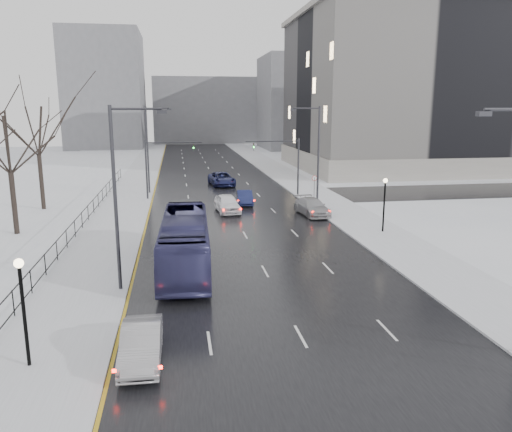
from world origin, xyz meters
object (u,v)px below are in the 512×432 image
sedan_center_near (227,203)px  lamppost_r_mid (385,197)px  sedan_right_far (312,207)px  bus (185,242)px  mast_signal_left (156,162)px  lamppost_l (22,297)px  tree_park_e (44,210)px  streetlight_l_near (119,190)px  sedan_right_near (245,197)px  streetlight_r_mid (316,153)px  tree_park_d (17,235)px  no_uturn_sign (314,181)px  streetlight_l_far (149,145)px  mast_signal_right (289,160)px  sedan_right_cross (222,179)px  sedan_left_near (141,344)px

sedan_center_near → lamppost_r_mid: bearing=-46.2°
sedan_right_far → bus: bearing=-136.8°
sedan_right_far → mast_signal_left: bearing=137.6°
mast_signal_left → lamppost_l: bearing=-95.8°
tree_park_e → streetlight_l_near: 26.61m
tree_park_e → bus: 24.69m
sedan_center_near → sedan_right_near: 4.32m
lamppost_l → sedan_right_far: lamppost_l is taller
streetlight_r_mid → lamppost_r_mid: 10.73m
tree_park_d → no_uturn_sign: 28.88m
streetlight_l_far → mast_signal_left: (0.84, -4.00, -1.51)m
mast_signal_right → sedan_right_near: (-5.64, -4.31, -3.35)m
bus → sedan_center_near: bearing=77.5°
streetlight_r_mid → sedan_center_near: size_ratio=1.99×
tree_park_e → mast_signal_left: tree_park_e is taller
no_uturn_sign → mast_signal_left: bearing=166.4°
no_uturn_sign → bus: bearing=-124.1°
no_uturn_sign → sedan_center_near: bearing=-157.4°
lamppost_r_mid → sedan_center_near: (-11.50, 9.97, -2.05)m
sedan_right_near → sedan_right_cross: sedan_right_cross is taller
mast_signal_left → streetlight_r_mid: bearing=-27.3°
streetlight_l_near → mast_signal_left: (0.84, 28.00, -1.51)m
lamppost_r_mid → sedan_left_near: bearing=-134.4°
sedan_center_near → tree_park_d: bearing=-166.2°
tree_park_d → mast_signal_left: (10.47, 14.00, 4.11)m
sedan_left_near → sedan_right_near: bearing=75.3°
streetlight_l_near → mast_signal_left: streetlight_l_near is taller
bus → tree_park_e: bearing=125.0°
lamppost_r_mid → sedan_right_far: bearing=116.9°
mast_signal_right → streetlight_l_far: bearing=165.5°
mast_signal_right → sedan_center_near: size_ratio=1.30×
mast_signal_right → tree_park_e: bearing=-171.1°
lamppost_r_mid → sedan_left_near: lamppost_r_mid is taller
lamppost_r_mid → mast_signal_left: bearing=135.5°
tree_park_e → sedan_right_cross: 22.72m
tree_park_d → sedan_center_near: bearing=19.0°
mast_signal_left → sedan_right_far: 18.23m
lamppost_l → sedan_left_near: 4.78m
tree_park_e → streetlight_r_mid: streetlight_r_mid is taller
streetlight_r_mid → sedan_right_near: (-6.48, 3.69, -4.86)m
mast_signal_right → mast_signal_left: (-14.65, 0.00, 0.00)m
streetlight_l_far → sedan_left_near: (1.42, -40.10, -4.85)m
tree_park_d → tree_park_e: bearing=92.3°
no_uturn_sign → bus: bus is taller
tree_park_e → streetlight_l_far: 14.01m
streetlight_r_mid → mast_signal_left: bearing=152.7°
streetlight_r_mid → streetlight_l_far: size_ratio=1.00×
streetlight_r_mid → mast_signal_left: size_ratio=1.54×
lamppost_r_mid → sedan_right_cross: 28.92m
mast_signal_right → sedan_left_near: mast_signal_right is taller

